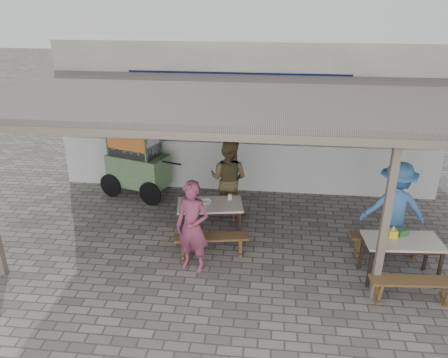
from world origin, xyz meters
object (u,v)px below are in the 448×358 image
Objects in this scene: bench_right_wall at (387,241)px; patron_right_table at (394,208)px; table_left at (210,208)px; bench_right_street at (413,286)px; vendor_cart at (137,161)px; tissue_box at (393,233)px; bench_left_wall at (209,207)px; donation_box at (402,232)px; patron_wall_side at (228,179)px; condiment_jar at (230,197)px; condiment_bowl at (207,202)px; table_right at (402,244)px; bench_left_street at (212,242)px; patron_street_side at (193,227)px.

patron_right_table reaches higher than bench_right_wall.
table_left is 3.77m from bench_right_street.
tissue_box is at bearing -9.01° from vendor_cart.
bench_right_wall is 0.61m from patron_right_table.
bench_left_wall is at bearing 159.74° from bench_right_wall.
patron_wall_side is at bearing 150.30° from donation_box.
condiment_jar is (0.11, -0.73, -0.06)m from patron_wall_side.
bench_left_wall is at bearing 94.83° from condiment_bowl.
donation_box reaches higher than table_right.
patron_right_table is (0.10, 0.25, 0.55)m from bench_right_wall.
bench_right_wall is 0.76m from tissue_box.
table_left is 0.66× the size of vendor_cart.
bench_left_street is 3.40m from bench_right_street.
bench_left_street is 1.01× the size of bench_right_wall.
bench_left_street is 0.67× the size of vendor_cart.
bench_left_wall is 2.23m from vendor_cart.
table_right is 0.63× the size of vendor_cart.
table_left is at bearing 166.79° from donation_box.
bench_right_wall is 13.25× the size of condiment_jar.
donation_box reaches higher than bench_right_street.
patron_wall_side is at bearing 152.97° from bench_right_wall.
patron_wall_side reaches higher than donation_box.
bench_right_wall is at bearing 29.36° from patron_street_side.
donation_box is (3.11, -1.78, -0.06)m from patron_wall_side.
patron_right_table is (3.27, 0.66, 0.55)m from bench_left_street.
patron_street_side is 1.09m from condiment_bowl.
table_right is at bearing -26.10° from table_left.
donation_box reaches higher than bench_left_wall.
patron_street_side is at bearing -175.85° from donation_box.
bench_right_wall is at bearing 98.18° from donation_box.
patron_right_table reaches higher than donation_box.
patron_right_table is 9.29× the size of condiment_bowl.
patron_right_table reaches higher than bench_left_wall.
bench_right_street is at bearing -74.88° from tissue_box.
bench_right_street is at bearing 7.73° from patron_street_side.
donation_box reaches higher than bench_right_wall.
patron_street_side is at bearing -38.91° from vendor_cart.
bench_left_street is at bearing 178.22° from donation_box.
bench_left_street is at bearing 69.68° from patron_street_side.
bench_left_wall is 0.83× the size of patron_street_side.
donation_box is 3.54m from condiment_bowl.
patron_street_side is 2.07m from patron_wall_side.
tissue_box is (2.94, -1.84, -0.05)m from patron_wall_side.
condiment_bowl is at bearing 164.59° from tissue_box.
table_left is at bearing -30.58° from condiment_bowl.
bench_right_wall is at bearing 90.00° from table_right.
vendor_cart reaches higher than bench_left_wall.
patron_right_table reaches higher than condiment_jar.
bench_right_wall is at bearing -3.34° from vendor_cart.
condiment_jar is at bearing -4.71° from patron_right_table.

